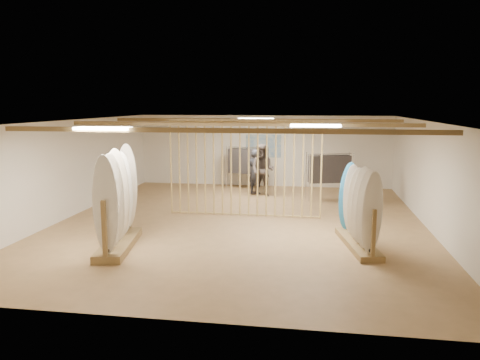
% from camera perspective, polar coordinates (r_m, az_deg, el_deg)
% --- Properties ---
extents(floor, '(12.00, 12.00, 0.00)m').
position_cam_1_polar(floor, '(13.03, 0.00, -5.22)').
color(floor, '#AB8353').
rests_on(floor, ground).
extents(ceiling, '(12.00, 12.00, 0.00)m').
position_cam_1_polar(ceiling, '(12.62, 0.00, 7.19)').
color(ceiling, gray).
rests_on(ceiling, ground).
extents(wall_back, '(12.00, 0.00, 12.00)m').
position_cam_1_polar(wall_back, '(18.65, 2.87, 3.56)').
color(wall_back, white).
rests_on(wall_back, ground).
extents(wall_front, '(12.00, 0.00, 12.00)m').
position_cam_1_polar(wall_front, '(7.00, -7.69, -6.26)').
color(wall_front, white).
rests_on(wall_front, ground).
extents(wall_left, '(0.00, 12.00, 12.00)m').
position_cam_1_polar(wall_left, '(14.39, -20.08, 1.29)').
color(wall_left, white).
rests_on(wall_left, ground).
extents(wall_right, '(0.00, 12.00, 12.00)m').
position_cam_1_polar(wall_right, '(12.96, 22.41, 0.32)').
color(wall_right, white).
rests_on(wall_right, ground).
extents(ceiling_slats, '(9.50, 6.12, 0.10)m').
position_cam_1_polar(ceiling_slats, '(12.62, 0.00, 6.83)').
color(ceiling_slats, olive).
rests_on(ceiling_slats, ground).
extents(light_panels, '(1.20, 0.35, 0.06)m').
position_cam_1_polar(light_panels, '(12.62, 0.00, 6.92)').
color(light_panels, white).
rests_on(light_panels, ground).
extents(bamboo_partition, '(4.45, 0.05, 2.78)m').
position_cam_1_polar(bamboo_partition, '(13.53, 0.53, 1.38)').
color(bamboo_partition, tan).
rests_on(bamboo_partition, ground).
extents(poster, '(1.40, 0.03, 0.90)m').
position_cam_1_polar(poster, '(18.61, 2.86, 4.17)').
color(poster, '#2E63A1').
rests_on(poster, ground).
extents(rack_left, '(1.01, 2.41, 2.23)m').
position_cam_1_polar(rack_left, '(10.99, -14.69, -4.20)').
color(rack_left, olive).
rests_on(rack_left, floor).
extents(rack_right, '(0.93, 2.40, 1.89)m').
position_cam_1_polar(rack_right, '(11.08, 14.25, -4.66)').
color(rack_right, olive).
rests_on(rack_right, floor).
extents(clothing_rack_a, '(1.51, 0.72, 1.66)m').
position_cam_1_polar(clothing_rack_a, '(17.93, 0.87, 2.31)').
color(clothing_rack_a, silver).
rests_on(clothing_rack_a, floor).
extents(clothing_rack_b, '(1.47, 0.75, 1.63)m').
position_cam_1_polar(clothing_rack_b, '(16.23, 10.86, 1.33)').
color(clothing_rack_b, silver).
rests_on(clothing_rack_b, floor).
extents(shopper_a, '(0.81, 0.72, 1.85)m').
position_cam_1_polar(shopper_a, '(16.99, 1.87, 1.38)').
color(shopper_a, '#2A2C33').
rests_on(shopper_a, floor).
extents(shopper_b, '(1.19, 1.04, 2.10)m').
position_cam_1_polar(shopper_b, '(16.59, 2.76, 1.62)').
color(shopper_b, '#39302C').
rests_on(shopper_b, floor).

